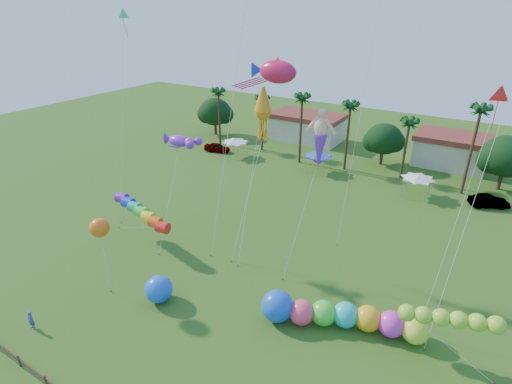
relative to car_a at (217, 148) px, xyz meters
The scene contains 19 objects.
ground 43.39m from the car_a, 56.62° to the right, with size 160.00×160.00×0.00m, color #285116.
tree_line 28.74m from the car_a, 15.80° to the left, with size 69.46×8.91×11.00m.
buildings_row 24.96m from the car_a, 33.53° to the left, with size 35.00×7.00×4.00m.
tent_row 17.99m from the car_a, ahead, with size 31.00×4.00×0.60m.
car_a is the anchor object (origin of this frame).
car_b 40.16m from the car_a, ahead, with size 1.58×4.52×1.49m, color #4C4C54.
spectator_a 41.54m from the car_a, 72.91° to the right, with size 0.57×0.37×1.56m, color #2E4DA1.
spectator_b 43.81m from the car_a, 36.30° to the right, with size 0.91×0.71×1.88m, color #AC9E8F.
caterpillar_inflatable 41.90m from the car_a, 40.82° to the right, with size 12.23×5.88×2.54m.
blue_ball 37.04m from the car_a, 60.61° to the right, with size 2.29×2.29×2.29m, color blue.
rainbow_tube 29.77m from the car_a, 66.21° to the right, with size 10.21×1.99×3.74m.
green_worm 45.28m from the car_a, 36.27° to the right, with size 9.27×3.41×3.80m.
orange_ball_kite 36.62m from the car_a, 67.82° to the right, with size 2.06×2.06×7.03m.
merman_kite 35.41m from the car_a, 37.58° to the right, with size 2.32×5.00×14.37m.
fish_kite 34.25m from the car_a, 42.16° to the right, with size 5.39×6.60×18.35m.
squid_kite 32.55m from the car_a, 44.43° to the right, with size 2.21×4.85×16.16m.
lobster_kite 29.80m from the car_a, 59.56° to the right, with size 4.29×4.79×11.73m.
delta_kite_red 46.92m from the car_a, 28.78° to the right, with size 2.02×4.24×17.92m.
delta_kite_green 29.80m from the car_a, 75.60° to the right, with size 1.23×4.43×22.09m.
Camera 1 is at (14.94, -14.16, 22.43)m, focal length 28.00 mm.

